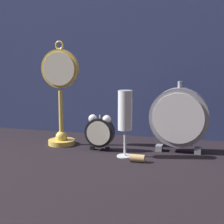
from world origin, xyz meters
The scene contains 7 objects.
ground_plane centered at (0.00, 0.00, 0.00)m, with size 4.00×4.00×0.00m, color black.
fabric_backdrop_drape centered at (0.00, 0.33, 0.39)m, with size 1.49×0.01×0.78m, color navy.
pocket_watch_on_stand centered at (-0.19, 0.13, 0.16)m, with size 0.13×0.09×0.34m.
alarm_clock_twin_bell centered at (-0.04, 0.09, 0.06)m, with size 0.09×0.03×0.11m.
mantel_clock_silver centered at (0.20, 0.14, 0.11)m, with size 0.18×0.04×0.22m.
champagne_flute centered at (0.05, 0.04, 0.13)m, with size 0.05×0.05×0.20m.
wine_cork centered at (0.10, 0.00, 0.01)m, with size 0.02×0.02×0.04m, color tan.
Camera 1 is at (0.31, -1.01, 0.31)m, focal length 60.00 mm.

